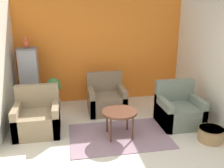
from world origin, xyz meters
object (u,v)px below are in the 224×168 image
Objects in this scene: armchair_right at (179,111)px; parrot at (26,43)px; coffee_table at (120,114)px; armchair_middle at (106,100)px; potted_plant at (54,90)px; armchair_left at (38,118)px; birdcage at (30,81)px; wicker_basket at (211,134)px.

parrot is (-3.09, 1.34, 1.31)m from armchair_right.
armchair_middle is at bearing 92.29° from coffee_table.
parrot is at bearing 167.08° from armchair_middle.
parrot reaches higher than armchair_right.
armchair_right is 1.14× the size of potted_plant.
armchair_left is 1.67m from armchair_middle.
coffee_table is at bearing -42.69° from birdcage.
armchair_middle reaches higher than coffee_table.
armchair_middle is 1.26m from potted_plant.
armchair_right is 0.83m from wicker_basket.
potted_plant is (0.52, -0.07, -1.12)m from parrot.
coffee_table is at bearing -87.71° from armchair_middle.
parrot is at bearing 156.62° from armchair_right.
armchair_middle is 1.14× the size of potted_plant.
coffee_table is 2.00m from potted_plant.
armchair_middle is at bearing -12.86° from birdcage.
armchair_middle is 2.19m from parrot.
armchair_left reaches higher than potted_plant.
armchair_left is at bearing 163.40° from wicker_basket.
armchair_middle is 2.38m from wicker_basket.
coffee_table is at bearing -167.39° from armchair_right.
parrot is at bearing 172.44° from potted_plant.
parrot is (-0.24, 1.17, 1.31)m from armchair_left.
wicker_basket is (3.13, -0.93, -0.15)m from armchair_left.
armchair_left reaches higher than coffee_table.
birdcage is at bearing 148.05° from wicker_basket.
coffee_table is 1.70m from wicker_basket.
armchair_left is 3.27m from wicker_basket.
wicker_basket is (3.37, -2.11, -1.46)m from parrot.
armchair_right is 3.39m from birdcage.
coffee_table is 0.74× the size of armchair_left.
birdcage is (-3.09, 1.33, 0.43)m from armchair_right.
armchair_left is at bearing 176.70° from armchair_right.
armchair_middle is (-0.05, 1.24, -0.18)m from coffee_table.
wicker_basket is (0.28, -0.77, -0.15)m from armchair_right.
armchair_left is 1.00× the size of armchair_right.
coffee_table is at bearing -51.41° from potted_plant.
armchair_right is at bearing 110.08° from wicker_basket.
armchair_left is 1.15m from potted_plant.
potted_plant is at bearing 153.77° from armchair_right.
armchair_right is at bearing 12.61° from coffee_table.
armchair_middle is at bearing -15.19° from potted_plant.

